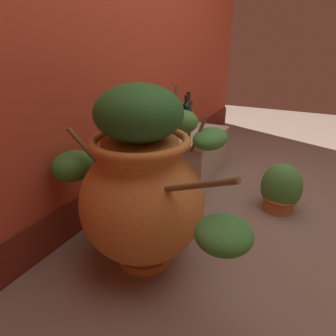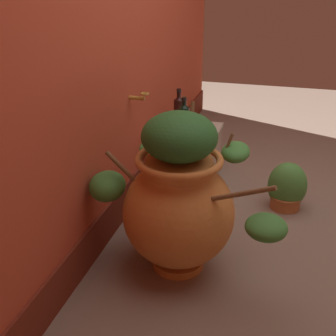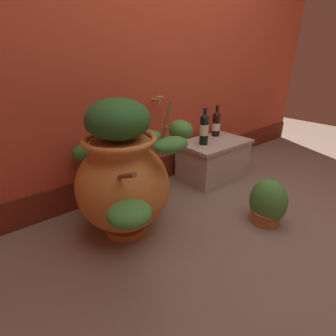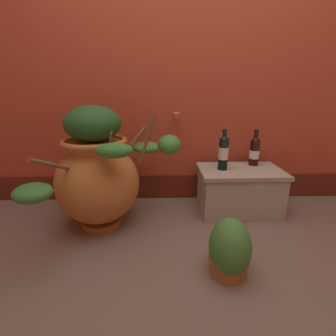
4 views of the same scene
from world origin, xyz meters
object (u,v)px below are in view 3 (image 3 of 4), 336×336
(terracotta_urn, at_px, (124,174))
(wine_bottle_left, at_px, (216,123))
(potted_shrub, at_px, (267,204))
(wine_bottle_middle, at_px, (204,128))

(terracotta_urn, xyz_separation_m, wine_bottle_left, (1.20, 0.31, 0.07))
(terracotta_urn, bearing_deg, potted_shrub, -34.40)
(potted_shrub, bearing_deg, wine_bottle_middle, 80.13)
(wine_bottle_middle, bearing_deg, potted_shrub, -99.87)
(wine_bottle_left, relative_size, wine_bottle_middle, 0.93)
(terracotta_urn, distance_m, potted_shrub, 0.99)
(wine_bottle_left, xyz_separation_m, potted_shrub, (-0.41, -0.85, -0.34))
(wine_bottle_middle, relative_size, potted_shrub, 0.97)
(wine_bottle_left, bearing_deg, potted_shrub, -116.03)
(terracotta_urn, height_order, wine_bottle_middle, terracotta_urn)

